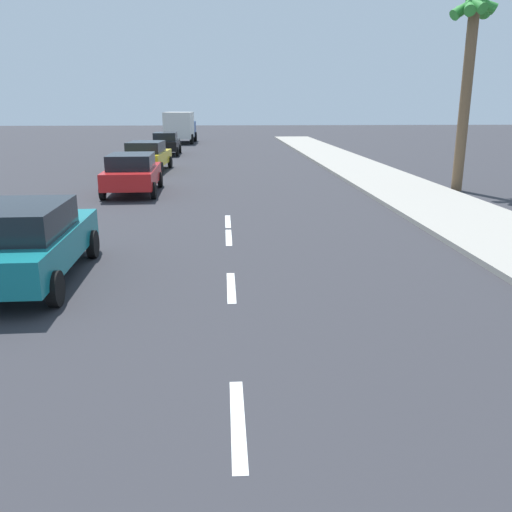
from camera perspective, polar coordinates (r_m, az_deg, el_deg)
ground_plane at (r=17.33m, az=-3.05°, el=4.42°), size 160.00×160.00×0.00m
sidewalk_strip at (r=20.66m, az=17.69°, el=5.73°), size 3.60×80.00×0.14m
lane_stripe_2 at (r=6.24m, az=-1.94°, el=-17.24°), size 0.16×1.80×0.01m
lane_stripe_3 at (r=10.40m, az=-2.66°, el=-3.33°), size 0.16×1.80×0.01m
lane_stripe_4 at (r=14.31m, az=-2.92°, el=2.01°), size 0.16×1.80×0.01m
lane_stripe_5 at (r=16.30m, az=-3.01°, el=3.71°), size 0.16×1.80×0.01m
parked_car_teal at (r=11.49m, az=-23.52°, el=1.57°), size 2.19×4.63×1.57m
parked_car_red at (r=22.02m, az=-13.02°, el=8.68°), size 2.17×4.53×1.57m
parked_car_yellow at (r=29.42m, az=-11.53°, el=10.45°), size 2.32×4.69×1.57m
parked_car_black at (r=39.12m, az=-9.57°, el=11.78°), size 1.96×4.16×1.57m
delivery_truck at (r=51.47m, az=-8.09°, el=13.49°), size 2.84×6.32×2.80m
palm_tree_far at (r=23.71m, az=21.95°, el=20.72°), size 1.78×1.89×7.90m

